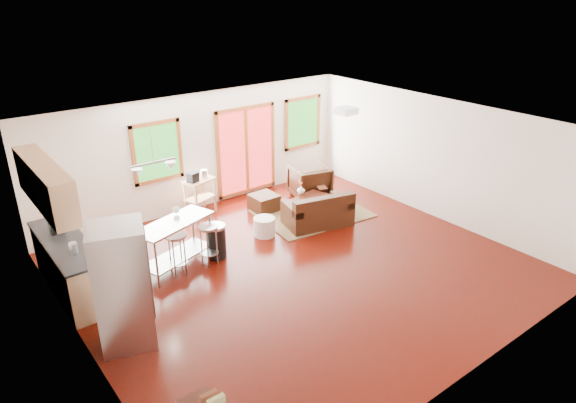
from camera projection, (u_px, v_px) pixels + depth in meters
floor at (298, 268)px, 9.30m from camera, size 7.50×7.00×0.02m
ceiling at (299, 127)px, 8.26m from camera, size 7.50×7.00×0.02m
back_wall at (199, 152)px, 11.33m from camera, size 7.50×0.02×2.60m
left_wall at (74, 272)px, 6.67m from camera, size 0.02×7.00×2.60m
right_wall at (437, 159)px, 10.88m from camera, size 0.02×7.00×2.60m
front_wall at (479, 293)px, 6.23m from camera, size 7.50×0.02×2.60m
window_left at (157, 152)px, 10.65m from camera, size 1.10×0.05×1.30m
french_doors at (246, 151)px, 12.04m from camera, size 1.60×0.05×2.10m
window_right at (303, 123)px, 12.83m from camera, size 1.10×0.05×1.30m
rug at (312, 213)px, 11.42m from camera, size 2.49×2.01×0.02m
loveseat at (318, 212)px, 10.79m from camera, size 1.52×1.08×0.73m
coffee_table at (310, 200)px, 11.30m from camera, size 1.02×0.73×0.37m
armchair at (309, 180)px, 12.13m from camera, size 1.00×0.96×0.86m
ottoman at (264, 203)px, 11.52m from camera, size 0.56×0.56×0.37m
pouf at (264, 227)px, 10.39m from camera, size 0.58×0.58×0.38m
vase at (301, 189)px, 11.41m from camera, size 0.22×0.23×0.31m
book at (318, 183)px, 11.69m from camera, size 0.19×0.10×0.27m
cabinets at (62, 242)px, 8.21m from camera, size 0.64×2.24×2.30m
refrigerator at (123, 286)px, 7.06m from camera, size 0.93×0.91×1.83m
island at (175, 237)px, 9.04m from camera, size 1.56×1.00×0.92m
cup at (176, 210)px, 9.18m from camera, size 0.14×0.11×0.12m
bar_stool_a at (130, 262)px, 8.51m from camera, size 0.36×0.36×0.66m
bar_stool_b at (177, 245)px, 8.85m from camera, size 0.40×0.40×0.78m
bar_stool_c at (208, 236)px, 9.19m from camera, size 0.39×0.39×0.77m
trash_can at (217, 241)px, 9.51m from camera, size 0.46×0.46×0.66m
kitchen_cart at (198, 185)px, 11.14m from camera, size 0.76×0.60×1.02m
ceiling_flush at (346, 111)px, 9.62m from camera, size 0.35×0.35×0.12m
pendant_light at (154, 168)px, 8.57m from camera, size 0.80×0.18×0.79m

